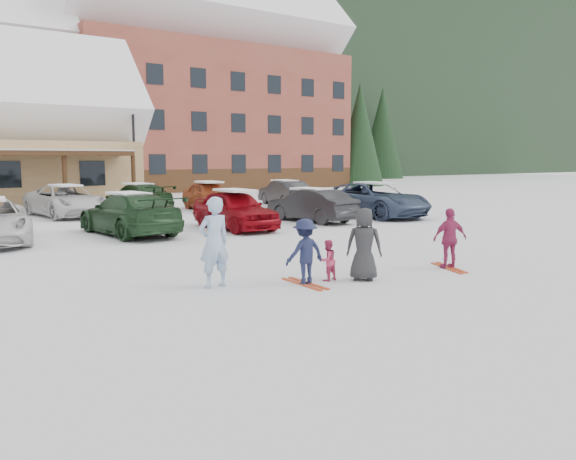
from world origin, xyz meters
TOP-DOWN VIEW (x-y plane):
  - ground at (0.00, 0.00)m, footprint 160.00×160.00m
  - alpine_hotel at (14.27, 38.00)m, footprint 31.48×14.01m
  - lamp_post at (4.63, 23.53)m, footprint 0.50×0.25m
  - conifer_1 at (30.00, 32.00)m, footprint 4.84×4.84m
  - conifer_3 at (6.00, 44.00)m, footprint 3.96×3.96m
  - conifer_4 at (34.00, 46.00)m, footprint 5.06×5.06m
  - adult_skier at (-1.76, 0.66)m, footprint 0.69×0.47m
  - toddler_red at (0.54, -0.15)m, footprint 0.47×0.39m
  - child_navy at (-0.08, -0.18)m, footprint 0.90×0.52m
  - skis_child_navy at (-0.08, -0.18)m, footprint 0.21×1.40m
  - child_magenta at (3.80, -0.74)m, footprint 0.92×0.63m
  - skis_child_magenta at (3.80, -0.74)m, footprint 0.68×1.38m
  - bystander_dark at (1.22, -0.56)m, footprint 0.90×0.90m
  - parked_car_3 at (-0.50, 9.52)m, footprint 2.53×5.17m
  - parked_car_4 at (3.26, 8.82)m, footprint 1.76×4.32m
  - parked_car_5 at (7.12, 9.20)m, footprint 2.02×4.36m
  - parked_car_6 at (10.67, 9.27)m, footprint 2.88×5.70m
  - parked_car_10 at (-0.82, 17.17)m, footprint 3.07×5.43m
  - parked_car_11 at (2.71, 17.65)m, footprint 2.42×4.97m
  - parked_car_12 at (5.97, 16.36)m, footprint 2.05×4.40m
  - parked_car_13 at (10.97, 16.87)m, footprint 2.00×4.39m

SIDE VIEW (x-z plane):
  - ground at x=0.00m, z-range 0.00..0.00m
  - skis_child_navy at x=-0.08m, z-range 0.00..0.03m
  - skis_child_magenta at x=3.80m, z-range 0.00..0.03m
  - toddler_red at x=0.54m, z-range 0.00..0.89m
  - parked_car_5 at x=7.12m, z-range 0.00..1.38m
  - child_navy at x=-0.08m, z-range 0.00..1.38m
  - parked_car_11 at x=2.71m, z-range 0.00..1.39m
  - parked_car_13 at x=10.97m, z-range 0.00..1.40m
  - parked_car_10 at x=-0.82m, z-range 0.00..1.43m
  - parked_car_3 at x=-0.50m, z-range 0.00..1.45m
  - child_magenta at x=3.80m, z-range 0.00..1.45m
  - parked_car_12 at x=5.97m, z-range 0.00..1.46m
  - parked_car_4 at x=3.26m, z-range 0.00..1.47m
  - parked_car_6 at x=10.67m, z-range 0.00..1.55m
  - bystander_dark at x=1.22m, z-range 0.00..1.58m
  - adult_skier at x=-1.76m, z-range 0.00..1.86m
  - lamp_post at x=4.63m, z-range 0.40..6.12m
  - conifer_3 at x=6.00m, z-range 0.53..9.71m
  - conifer_1 at x=30.00m, z-range 0.65..11.87m
  - conifer_4 at x=34.00m, z-range 0.68..12.41m
  - alpine_hotel at x=14.27m, z-range -2.11..19.37m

